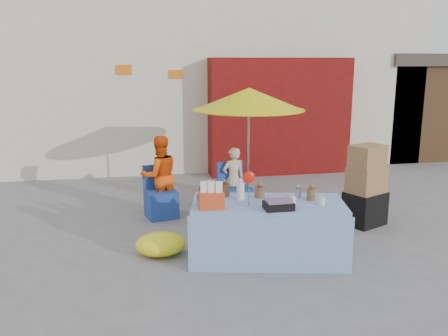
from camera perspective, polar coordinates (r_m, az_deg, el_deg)
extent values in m
plane|color=slate|center=(6.64, -0.71, -9.66)|extent=(80.00, 80.00, 0.00)
cube|color=silver|center=(13.09, -6.47, 11.48)|extent=(12.00, 5.00, 4.50)
cube|color=maroon|center=(10.83, 6.71, 6.17)|extent=(3.20, 0.60, 2.60)
cube|color=#4C331E|center=(14.31, 21.14, 6.60)|extent=(2.60, 3.00, 2.40)
cube|color=#3F3833|center=(14.24, 21.59, 12.00)|extent=(2.80, 3.20, 0.30)
cube|color=orange|center=(10.52, -11.93, 11.52)|extent=(0.32, 0.04, 0.20)
cube|color=orange|center=(10.57, -5.82, 11.19)|extent=(0.28, 0.04, 0.18)
cube|color=#91ABE9|center=(6.24, 5.28, -7.45)|extent=(2.08, 1.27, 0.77)
cube|color=#91ABE9|center=(5.83, 5.57, -9.21)|extent=(1.95, 0.46, 0.72)
cube|color=#91ABE9|center=(6.67, 5.01, -6.31)|extent=(1.95, 0.46, 0.72)
cylinder|color=white|center=(6.24, -1.78, -2.83)|extent=(0.13, 0.13, 0.18)
cylinder|color=brown|center=(6.33, 0.12, -2.68)|extent=(0.15, 0.15, 0.16)
cylinder|color=white|center=(6.17, 1.99, -2.80)|extent=(0.12, 0.12, 0.22)
cylinder|color=brown|center=(6.29, 4.31, -2.91)|extent=(0.16, 0.16, 0.14)
cylinder|color=#B2B2B7|center=(6.36, 8.91, -2.95)|extent=(0.11, 0.11, 0.12)
cylinder|color=brown|center=(6.26, 10.45, -3.12)|extent=(0.13, 0.13, 0.15)
cylinder|color=white|center=(6.09, 8.28, -3.80)|extent=(0.10, 0.10, 0.09)
cylinder|color=white|center=(6.09, 11.69, -3.92)|extent=(0.10, 0.10, 0.09)
sphere|color=brown|center=(6.00, -2.59, -3.62)|extent=(0.15, 0.15, 0.15)
ellipsoid|color=red|center=(5.86, 3.04, -1.12)|extent=(0.16, 0.09, 0.15)
cube|color=#C7421D|center=(5.79, -1.52, -3.96)|extent=(0.33, 0.21, 0.20)
cube|color=black|center=(5.82, 6.57, -4.52)|extent=(0.39, 0.31, 0.09)
cube|color=navy|center=(7.91, -7.56, -4.30)|extent=(0.57, 0.55, 0.45)
cube|color=navy|center=(8.00, -8.08, -0.96)|extent=(0.48, 0.14, 0.40)
cube|color=navy|center=(8.08, 1.34, -3.83)|extent=(0.57, 0.55, 0.45)
cube|color=navy|center=(8.16, 0.71, -0.57)|extent=(0.48, 0.14, 0.40)
imported|color=#F3500C|center=(7.94, -7.72, -0.91)|extent=(0.74, 0.63, 1.34)
imported|color=beige|center=(8.13, 1.12, -1.33)|extent=(0.45, 0.34, 1.10)
cylinder|color=gray|center=(8.25, 2.95, 2.05)|extent=(0.04, 0.04, 2.00)
cone|color=yellow|center=(8.13, 3.03, 8.29)|extent=(1.90, 1.90, 0.38)
cylinder|color=yellow|center=(8.14, 3.01, 7.03)|extent=(1.90, 1.90, 0.02)
cube|color=black|center=(7.82, 16.56, -4.66)|extent=(0.72, 0.67, 0.52)
cube|color=#986A44|center=(7.70, 16.78, -1.39)|extent=(0.67, 0.61, 0.40)
cube|color=#986A44|center=(7.59, 16.90, 1.33)|extent=(0.61, 0.55, 0.36)
ellipsoid|color=#FFF11A|center=(6.44, -7.63, -9.07)|extent=(0.75, 0.64, 0.30)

